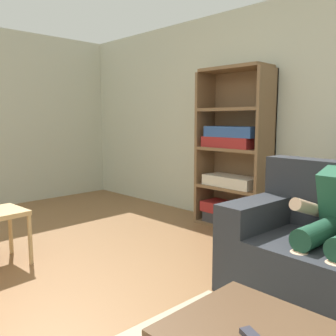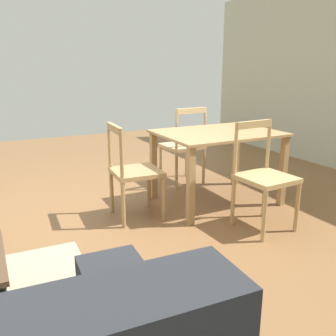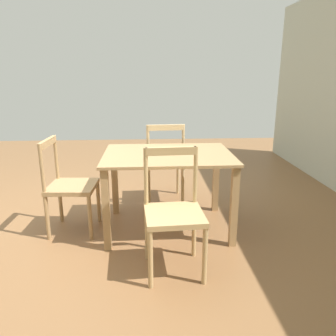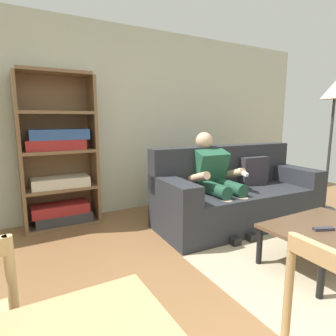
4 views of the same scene
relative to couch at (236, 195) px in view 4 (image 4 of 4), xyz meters
The scene contains 8 objects.
wall_back 2.01m from the couch, 136.62° to the left, with size 7.14×0.12×2.50m, color beige.
couch is the anchor object (origin of this frame).
person_lounging 0.41m from the couch, behind, with size 0.61×0.93×1.12m.
coffee_table 1.18m from the couch, 94.43° to the right, with size 0.98×0.65×0.37m.
tv_remote 1.26m from the couch, 98.78° to the right, with size 0.05×0.17×0.02m, color #2D2D38.
bookshelf 2.18m from the couch, 152.63° to the left, with size 0.86×0.36×1.82m.
area_rug 1.23m from the couch, 94.43° to the right, with size 2.00×1.40×0.01m, color tan.
floor_lamp 1.87m from the couch, 10.44° to the right, with size 0.36×0.36×1.79m.
Camera 4 is at (-1.11, -0.57, 1.28)m, focal length 30.21 mm.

